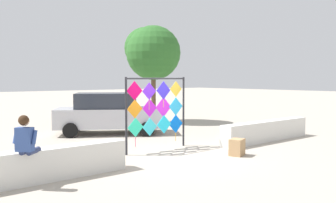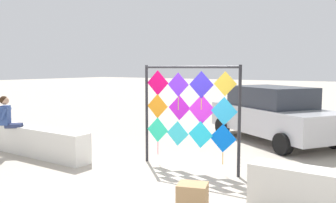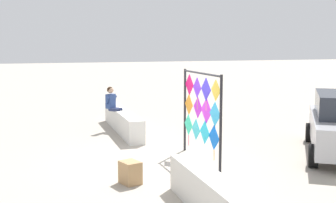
{
  "view_description": "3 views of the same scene",
  "coord_description": "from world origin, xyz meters",
  "px_view_note": "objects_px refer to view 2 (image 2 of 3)",
  "views": [
    {
      "loc": [
        -7.34,
        -8.57,
        2.4
      ],
      "look_at": [
        -0.08,
        0.22,
        1.68
      ],
      "focal_mm": 39.2,
      "sensor_mm": 36.0,
      "label": 1
    },
    {
      "loc": [
        4.24,
        -6.04,
        2.38
      ],
      "look_at": [
        -0.34,
        0.8,
        1.59
      ],
      "focal_mm": 37.73,
      "sensor_mm": 36.0,
      "label": 2
    },
    {
      "loc": [
        11.13,
        -3.31,
        3.22
      ],
      "look_at": [
        0.26,
        0.05,
        1.69
      ],
      "focal_mm": 47.32,
      "sensor_mm": 36.0,
      "label": 3
    }
  ],
  "objects_px": {
    "kite_display_rack": "(190,107)",
    "seated_vendor": "(10,120)",
    "cardboard_box_large": "(192,199)",
    "parked_car": "(273,114)"
  },
  "relations": [
    {
      "from": "kite_display_rack",
      "to": "seated_vendor",
      "type": "bearing_deg",
      "value": -162.06
    },
    {
      "from": "seated_vendor",
      "to": "cardboard_box_large",
      "type": "relative_size",
      "value": 3.1
    },
    {
      "from": "kite_display_rack",
      "to": "seated_vendor",
      "type": "height_order",
      "value": "kite_display_rack"
    },
    {
      "from": "kite_display_rack",
      "to": "seated_vendor",
      "type": "distance_m",
      "value": 5.03
    },
    {
      "from": "seated_vendor",
      "to": "parked_car",
      "type": "height_order",
      "value": "parked_car"
    },
    {
      "from": "parked_car",
      "to": "kite_display_rack",
      "type": "bearing_deg",
      "value": -98.88
    },
    {
      "from": "cardboard_box_large",
      "to": "seated_vendor",
      "type": "bearing_deg",
      "value": 173.2
    },
    {
      "from": "seated_vendor",
      "to": "cardboard_box_large",
      "type": "height_order",
      "value": "seated_vendor"
    },
    {
      "from": "kite_display_rack",
      "to": "parked_car",
      "type": "relative_size",
      "value": 0.52
    },
    {
      "from": "parked_car",
      "to": "cardboard_box_large",
      "type": "xyz_separation_m",
      "value": [
        0.73,
        -6.52,
        -0.64
      ]
    }
  ]
}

